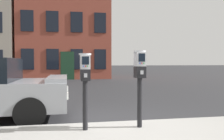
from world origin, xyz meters
TOP-DOWN VIEW (x-y plane):
  - ground_plane at (0.00, 0.00)m, footprint 160.00×160.00m
  - parking_meter_near_kerb at (-0.60, -0.28)m, footprint 0.22×0.25m
  - parking_meter_twin_adjacent at (0.39, -0.28)m, footprint 0.22×0.25m
  - townhouse_green_painted at (-1.22, 16.22)m, footprint 7.10×5.47m

SIDE VIEW (x-z plane):
  - ground_plane at x=0.00m, z-range 0.00..0.00m
  - parking_meter_near_kerb at x=-0.60m, z-range 0.39..1.74m
  - parking_meter_twin_adjacent at x=0.39m, z-range 0.41..1.81m
  - townhouse_green_painted at x=-1.22m, z-range 0.00..11.14m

